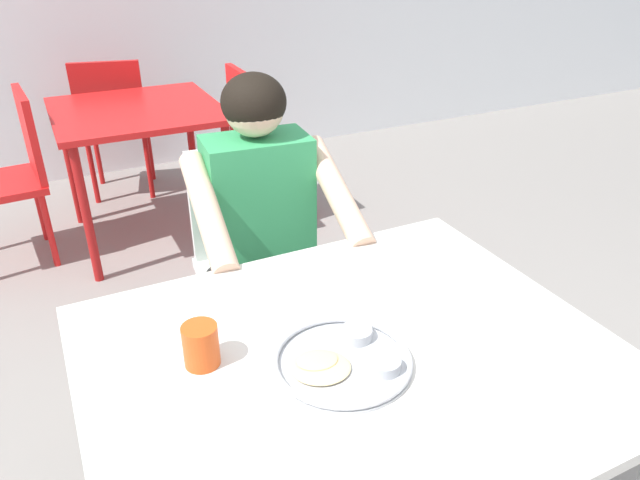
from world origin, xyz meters
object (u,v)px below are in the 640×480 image
(chair_foreground, at_px, (251,248))
(diner_foreground, at_px, (268,225))
(drinking_cup, at_px, (201,344))
(table_background_red, at_px, (138,125))
(chair_red_far, at_px, (114,118))
(thali_tray, at_px, (344,359))
(chair_red_right, at_px, (262,134))
(table_foreground, at_px, (352,377))
(chair_red_left, at_px, (14,168))

(chair_foreground, xyz_separation_m, diner_foreground, (-0.01, -0.22, 0.20))
(drinking_cup, xyz_separation_m, table_background_red, (0.26, 2.11, -0.15))
(chair_red_far, bearing_deg, thali_tray, -89.02)
(drinking_cup, height_order, chair_red_far, chair_red_far)
(chair_red_far, bearing_deg, chair_foreground, -84.38)
(table_background_red, bearing_deg, thali_tray, -89.77)
(thali_tray, distance_m, chair_red_right, 2.30)
(table_foreground, distance_m, chair_foreground, 0.98)
(chair_red_far, bearing_deg, chair_red_right, -45.14)
(table_foreground, bearing_deg, table_background_red, 91.15)
(drinking_cup, bearing_deg, chair_red_left, 99.55)
(chair_foreground, bearing_deg, table_background_red, 96.66)
(chair_red_right, bearing_deg, table_background_red, 175.48)
(table_foreground, bearing_deg, chair_red_left, 106.45)
(table_foreground, xyz_separation_m, chair_red_far, (-0.09, 2.87, -0.16))
(diner_foreground, xyz_separation_m, table_background_red, (-0.13, 1.49, -0.06))
(thali_tray, bearing_deg, drinking_cup, 153.38)
(chair_red_right, relative_size, chair_red_far, 1.01)
(table_foreground, xyz_separation_m, table_background_red, (-0.04, 2.22, -0.03))
(chair_red_left, bearing_deg, drinking_cup, -80.45)
(table_foreground, bearing_deg, drinking_cup, 160.13)
(thali_tray, bearing_deg, table_background_red, 90.23)
(diner_foreground, xyz_separation_m, chair_red_far, (-0.17, 2.14, -0.19))
(drinking_cup, bearing_deg, diner_foreground, 57.66)
(thali_tray, relative_size, chair_foreground, 0.34)
(chair_red_left, bearing_deg, diner_foreground, -63.66)
(table_foreground, distance_m, chair_red_left, 2.36)
(thali_tray, bearing_deg, chair_red_far, 90.98)
(diner_foreground, bearing_deg, chair_red_left, 116.34)
(diner_foreground, height_order, chair_red_left, diner_foreground)
(table_foreground, height_order, chair_foreground, chair_foreground)
(drinking_cup, relative_size, chair_foreground, 0.11)
(thali_tray, height_order, chair_foreground, chair_foreground)
(diner_foreground, height_order, chair_red_right, diner_foreground)
(table_background_red, distance_m, chair_red_far, 0.67)
(chair_red_left, bearing_deg, table_background_red, -3.86)
(diner_foreground, bearing_deg, chair_red_right, 69.85)
(table_foreground, height_order, chair_red_far, chair_red_far)
(drinking_cup, height_order, chair_foreground, chair_foreground)
(table_foreground, bearing_deg, chair_foreground, 83.84)
(diner_foreground, relative_size, chair_red_right, 1.33)
(diner_foreground, height_order, chair_red_far, diner_foreground)
(chair_foreground, bearing_deg, thali_tray, -98.06)
(table_background_red, bearing_deg, table_foreground, -88.85)
(drinking_cup, bearing_deg, table_background_red, 82.95)
(chair_red_left, relative_size, chair_red_far, 0.99)
(chair_red_left, bearing_deg, chair_foreground, -59.46)
(chair_foreground, bearing_deg, table_foreground, -96.16)
(thali_tray, distance_m, drinking_cup, 0.30)
(chair_red_left, height_order, chair_red_far, chair_red_far)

